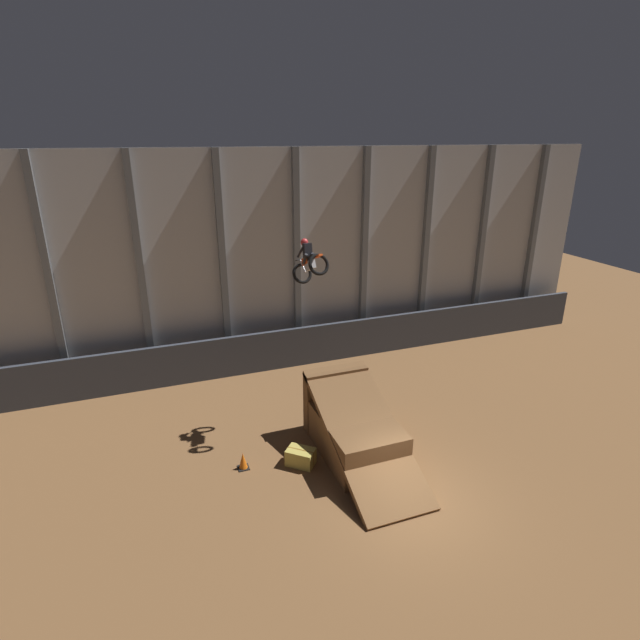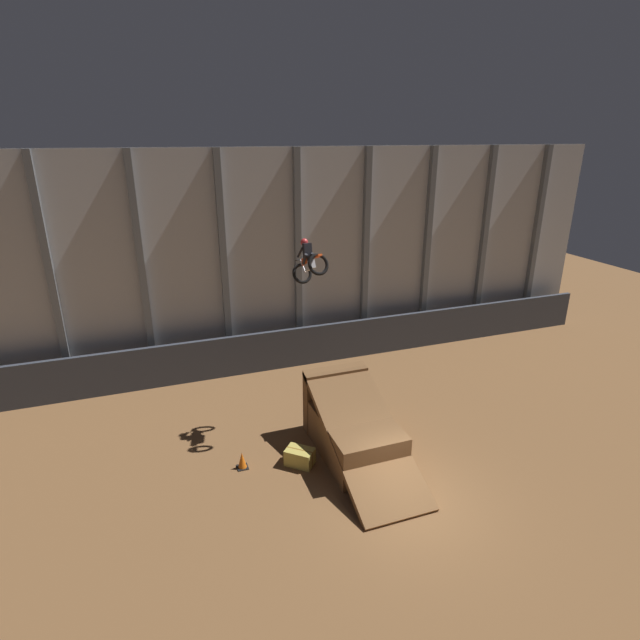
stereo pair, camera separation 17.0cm
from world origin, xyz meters
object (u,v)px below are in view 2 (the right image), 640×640
at_px(hay_bale_trackside, 300,457).
at_px(traffic_cone_near_ramp, 242,460).
at_px(dirt_ramp, 352,428).
at_px(rider_bike_solo, 309,262).

bearing_deg(hay_bale_trackside, traffic_cone_near_ramp, 165.92).
xyz_separation_m(dirt_ramp, traffic_cone_near_ramp, (-3.77, 0.23, -0.56)).
height_order(rider_bike_solo, traffic_cone_near_ramp, rider_bike_solo).
bearing_deg(hay_bale_trackside, rider_bike_solo, 63.75).
bearing_deg(traffic_cone_near_ramp, hay_bale_trackside, -14.08).
bearing_deg(traffic_cone_near_ramp, dirt_ramp, -3.57).
relative_size(rider_bike_solo, traffic_cone_near_ramp, 3.02).
distance_m(rider_bike_solo, hay_bale_trackside, 6.47).
relative_size(traffic_cone_near_ramp, hay_bale_trackside, 0.54).
bearing_deg(hay_bale_trackside, dirt_ramp, 6.54).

